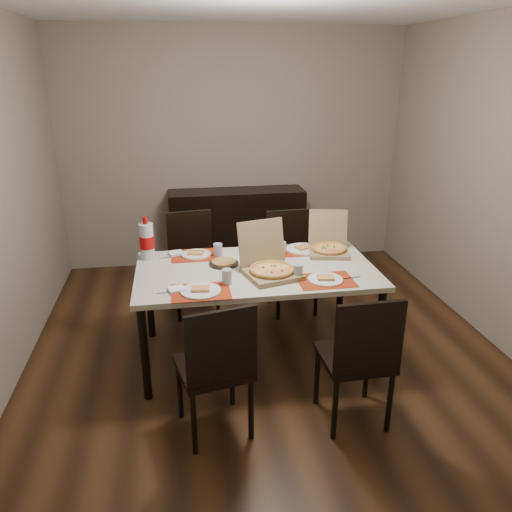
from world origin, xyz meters
name	(u,v)px	position (x,y,z in m)	size (l,w,h in m)	color
ground	(265,345)	(0.00, 0.00, -0.01)	(3.80, 4.00, 0.02)	#402613
room_walls	(256,127)	(0.00, 0.43, 1.73)	(3.84, 4.02, 2.62)	gray
sideboard	(237,229)	(0.00, 1.78, 0.45)	(1.50, 0.40, 0.90)	black
dining_table	(256,276)	(-0.10, -0.14, 0.68)	(1.80, 1.00, 0.75)	beige
chair_near_left	(216,365)	(-0.48, -1.03, 0.51)	(0.50, 0.50, 0.93)	black
chair_near_right	(359,356)	(0.40, -1.07, 0.51)	(0.43, 0.43, 0.93)	black
chair_far_left	(192,258)	(-0.55, 0.80, 0.51)	(0.47, 0.47, 0.93)	black
chair_far_right	(291,256)	(0.37, 0.68, 0.51)	(0.44, 0.44, 0.93)	black
setting_near_left	(204,287)	(-0.51, -0.47, 0.77)	(0.52, 0.30, 0.11)	#A9290B
setting_near_right	(318,277)	(0.31, -0.43, 0.77)	(0.49, 0.30, 0.11)	#A9290B
setting_far_left	(199,253)	(-0.50, 0.20, 0.77)	(0.50, 0.30, 0.11)	#A9290B
setting_far_right	(298,249)	(0.31, 0.18, 0.77)	(0.50, 0.30, 0.11)	#A9290B
napkin_loose	(259,267)	(-0.07, -0.13, 0.76)	(0.12, 0.11, 0.02)	white
pizza_box_center	(270,267)	(-0.02, -0.27, 0.81)	(0.46, 0.49, 0.37)	olive
pizza_box_right	(329,246)	(0.55, 0.11, 0.80)	(0.38, 0.41, 0.32)	olive
faina_plate	(224,263)	(-0.33, -0.02, 0.76)	(0.23, 0.23, 0.03)	black
dip_bowl	(255,258)	(-0.08, 0.05, 0.76)	(0.11, 0.11, 0.03)	white
soda_bottle	(147,241)	(-0.91, 0.21, 0.90)	(0.12, 0.12, 0.34)	silver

